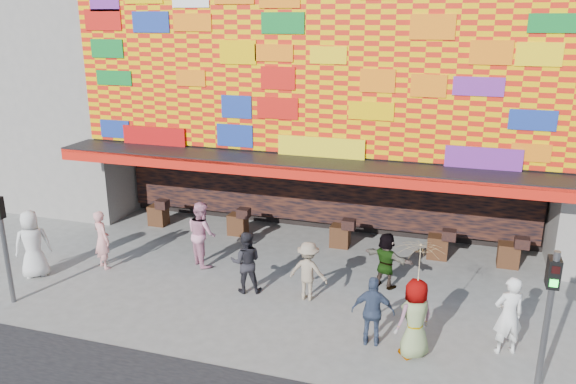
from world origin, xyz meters
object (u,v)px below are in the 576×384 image
object	(u,v)px
signal_right	(549,309)
ped_f	(386,260)
parasol	(419,264)
ped_h	(508,315)
ped_b	(102,240)
ped_g	(415,319)
signal_left	(3,234)
ped_e	(373,311)
ped_a	(33,244)
ped_d	(308,271)
ped_i	(202,234)
ped_c	(246,262)

from	to	relation	value
signal_right	ped_f	bearing A→B (deg)	132.73
parasol	signal_right	bearing A→B (deg)	-14.77
signal_right	ped_h	distance (m)	1.75
ped_b	ped_g	distance (m)	9.19
signal_left	signal_right	distance (m)	12.40
ped_g	ped_e	bearing A→B (deg)	-52.96
ped_b	ped_e	world-z (taller)	ped_b
ped_a	ped_e	distance (m)	9.59
ped_d	ped_e	size ratio (longest dim) A/B	0.97
ped_e	ped_f	bearing A→B (deg)	-93.26
ped_b	ped_h	size ratio (longest dim) A/B	0.97
ped_a	parasol	xyz separation A→B (m)	(10.49, -0.78, 1.19)
signal_left	ped_b	world-z (taller)	signal_left
ped_f	ped_h	size ratio (longest dim) A/B	0.86
ped_a	ped_d	distance (m)	7.72
ped_i	ped_e	bearing A→B (deg)	-166.53
signal_right	ped_b	world-z (taller)	signal_right
ped_c	ped_a	bearing A→B (deg)	-8.45
ped_b	ped_d	distance (m)	6.17
signal_right	ped_f	world-z (taller)	signal_right
ped_g	ped_i	size ratio (longest dim) A/B	0.93
ped_b	parasol	xyz separation A→B (m)	(9.00, -1.85, 1.29)
signal_left	ped_h	distance (m)	12.00
ped_b	ped_c	bearing A→B (deg)	-152.16
ped_c	ped_g	distance (m)	4.82
signal_left	ped_d	xyz separation A→B (m)	(7.16, 2.42, -1.08)
ped_d	ped_g	size ratio (longest dim) A/B	0.88
ped_a	parasol	distance (m)	10.58
ped_c	parasol	world-z (taller)	parasol
ped_a	ped_e	size ratio (longest dim) A/B	1.19
ped_f	ped_c	bearing A→B (deg)	44.01
ped_f	ped_h	distance (m)	3.77
ped_g	signal_left	bearing A→B (deg)	-38.31
ped_a	ped_c	xyz separation A→B (m)	(5.98, 0.92, -0.13)
ped_a	ped_g	xyz separation A→B (m)	(10.49, -0.78, -0.08)
ped_a	ped_g	distance (m)	10.51
ped_d	ped_c	bearing A→B (deg)	7.28
signal_right	ped_g	xyz separation A→B (m)	(-2.41, 0.63, -0.97)
ped_h	parasol	size ratio (longest dim) A/B	0.96
signal_right	ped_e	bearing A→B (deg)	166.25
ped_a	ped_b	world-z (taller)	ped_a
ped_g	ped_h	xyz separation A→B (m)	(1.89, 0.72, 0.00)
signal_left	ped_e	bearing A→B (deg)	5.11
signal_left	ped_f	xyz separation A→B (m)	(8.96, 3.72, -1.09)
ped_h	parasol	world-z (taller)	parasol
signal_right	ped_i	size ratio (longest dim) A/B	1.56
ped_i	ped_c	bearing A→B (deg)	-173.10
ped_c	ped_f	bearing A→B (deg)	-175.54
ped_h	ped_i	distance (m)	8.55
ped_g	ped_i	world-z (taller)	ped_i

